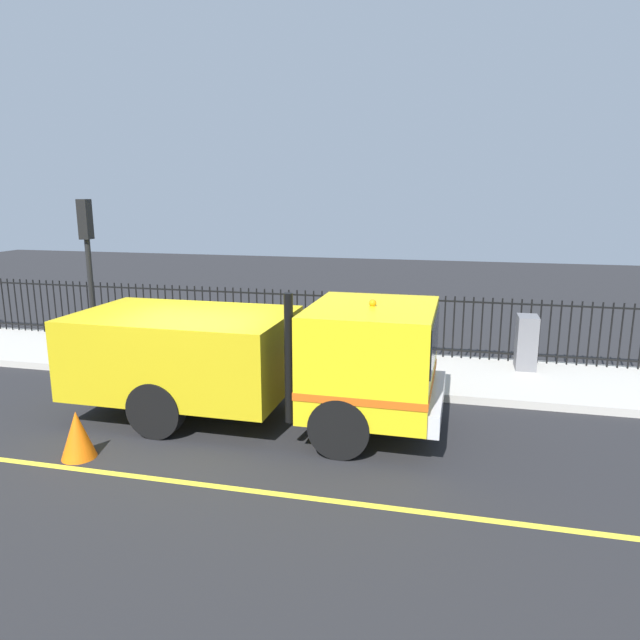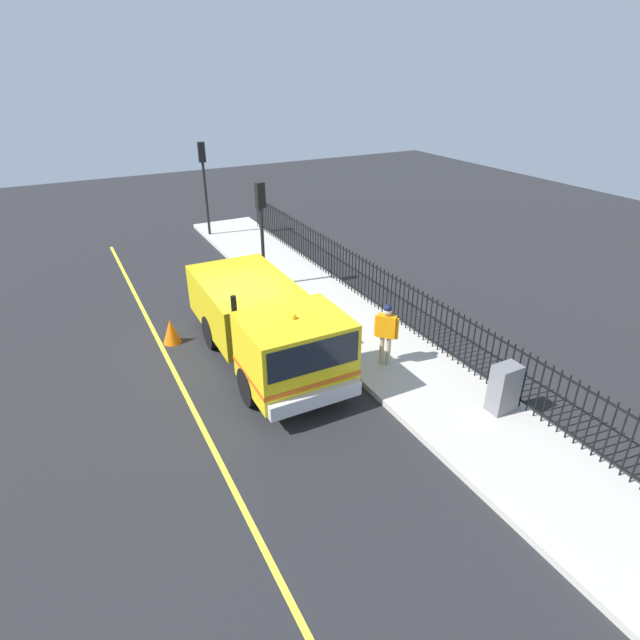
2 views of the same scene
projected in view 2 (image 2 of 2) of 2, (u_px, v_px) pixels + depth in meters
ground_plane at (243, 343)px, 15.03m from camera, size 53.88×53.88×0.00m
sidewalk_slab at (342, 317)px, 16.40m from camera, size 2.93×24.49×0.16m
lane_marking at (169, 361)px, 14.11m from camera, size 0.12×22.04×0.01m
work_truck at (267, 324)px, 13.42m from camera, size 2.50×6.51×2.52m
worker_standing at (386, 328)px, 13.25m from camera, size 0.50×0.51×1.75m
iron_fence at (376, 286)px, 16.55m from camera, size 0.04×20.85×1.48m
traffic_light_near at (261, 214)px, 17.28m from camera, size 0.33×0.25×3.70m
traffic_light_mid at (203, 170)px, 22.65m from camera, size 0.32×0.24×4.13m
utility_cabinet at (504, 388)px, 11.65m from camera, size 0.62×0.43×1.19m
traffic_cone at (171, 331)px, 14.91m from camera, size 0.52×0.52×0.75m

